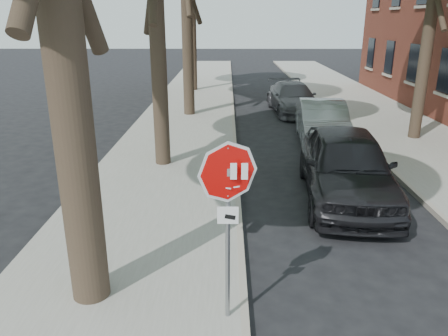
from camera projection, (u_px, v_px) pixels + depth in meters
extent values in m
plane|color=black|center=(276.00, 322.00, 6.31)|extent=(120.00, 120.00, 0.00)
cube|color=gray|center=(183.00, 125.00, 17.65)|extent=(4.00, 55.00, 0.12)
cube|color=gray|center=(393.00, 126.00, 17.60)|extent=(4.00, 55.00, 0.12)
cube|color=#9E9384|center=(234.00, 125.00, 17.64)|extent=(0.12, 55.00, 0.13)
cube|color=#9E9384|center=(342.00, 126.00, 17.61)|extent=(0.12, 55.00, 0.13)
cylinder|color=gray|center=(228.00, 234.00, 5.85)|extent=(0.06, 0.06, 2.60)
cube|color=#99999E|center=(228.00, 172.00, 5.53)|extent=(0.05, 0.06, 0.10)
cylinder|color=#99999E|center=(228.00, 172.00, 5.53)|extent=(0.76, 0.32, 0.82)
cylinder|color=white|center=(228.00, 172.00, 5.52)|extent=(0.76, 0.32, 0.82)
cylinder|color=red|center=(228.00, 172.00, 5.51)|extent=(0.68, 0.29, 0.74)
cube|color=white|center=(211.00, 171.00, 5.49)|extent=(0.08, 0.00, 0.22)
cube|color=white|center=(222.00, 171.00, 5.49)|extent=(0.08, 0.00, 0.22)
cube|color=white|center=(234.00, 171.00, 5.49)|extent=(0.08, 0.00, 0.22)
cube|color=white|center=(245.00, 171.00, 5.49)|extent=(0.08, 0.00, 0.22)
cube|color=silver|center=(219.00, 187.00, 5.56)|extent=(0.08, 0.00, 0.03)
cube|color=silver|center=(228.00, 188.00, 5.57)|extent=(0.08, 0.00, 0.03)
cube|color=silver|center=(237.00, 187.00, 5.56)|extent=(0.08, 0.00, 0.03)
cube|color=white|center=(228.00, 215.00, 5.72)|extent=(0.28, 0.02, 0.24)
cube|color=black|center=(230.00, 217.00, 5.71)|extent=(0.15, 0.00, 0.08)
cylinder|color=black|center=(192.00, 10.00, 24.68)|extent=(0.40, 0.40, 9.00)
cylinder|color=black|center=(433.00, 4.00, 14.22)|extent=(0.40, 0.40, 9.00)
imported|color=black|center=(346.00, 165.00, 10.39)|extent=(2.46, 5.13, 1.69)
imported|color=gray|center=(322.00, 123.00, 15.16)|extent=(1.91, 4.55, 1.46)
imported|color=#49494E|center=(293.00, 98.00, 20.13)|extent=(2.25, 4.82, 1.36)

